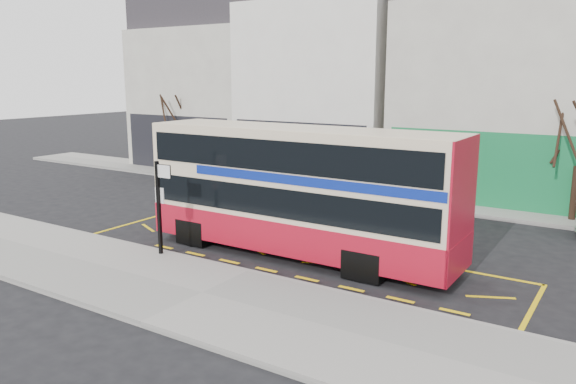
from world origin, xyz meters
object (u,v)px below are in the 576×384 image
Objects in this scene: bus_stop_post at (160,199)px; car_silver at (272,177)px; car_grey at (312,187)px; double_decker_bus at (300,190)px; street_tree_left at (175,104)px.

bus_stop_post is 10.87m from car_silver.
double_decker_bus is at bearing -143.57° from car_grey.
street_tree_left reaches higher than car_silver.
street_tree_left is (-14.03, 9.43, 1.76)m from double_decker_bus.
car_grey is (-0.16, 9.18, -1.18)m from bus_stop_post.
double_decker_bus is 1.75× the size of street_tree_left.
car_silver is 0.92× the size of car_grey.
street_tree_left is at bearing 67.00° from car_silver.
car_grey reaches higher than car_silver.
bus_stop_post is 0.76× the size of car_silver.
bus_stop_post is at bearing -174.90° from car_silver.
car_grey is at bearing 89.62° from bus_stop_post.
bus_stop_post is 16.10m from street_tree_left.
double_decker_bus is 10.29m from car_silver.
car_grey is (-3.49, 6.73, -1.39)m from double_decker_bus.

